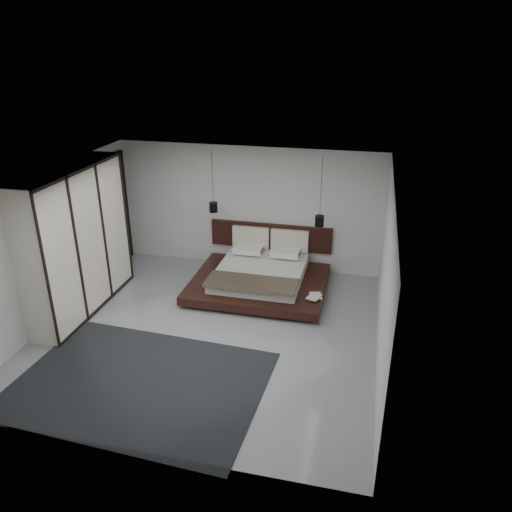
% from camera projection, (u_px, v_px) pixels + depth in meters
% --- Properties ---
extents(floor, '(6.00, 6.00, 0.00)m').
position_uv_depth(floor, '(209.00, 331.00, 9.15)').
color(floor, gray).
rests_on(floor, ground).
extents(ceiling, '(6.00, 6.00, 0.00)m').
position_uv_depth(ceiling, '(203.00, 182.00, 8.02)').
color(ceiling, white).
rests_on(ceiling, wall_back).
extents(wall_back, '(6.00, 0.00, 6.00)m').
position_uv_depth(wall_back, '(249.00, 208.00, 11.26)').
color(wall_back, silver).
rests_on(wall_back, floor).
extents(wall_front, '(6.00, 0.00, 6.00)m').
position_uv_depth(wall_front, '(126.00, 363.00, 5.92)').
color(wall_front, silver).
rests_on(wall_front, floor).
extents(wall_left, '(0.00, 6.00, 6.00)m').
position_uv_depth(wall_left, '(52.00, 246.00, 9.22)').
color(wall_left, silver).
rests_on(wall_left, floor).
extents(wall_right, '(0.00, 6.00, 6.00)m').
position_uv_depth(wall_right, '(385.00, 279.00, 7.96)').
color(wall_right, silver).
rests_on(wall_right, floor).
extents(lattice_screen, '(0.05, 0.90, 2.60)m').
position_uv_depth(lattice_screen, '(118.00, 210.00, 11.43)').
color(lattice_screen, black).
rests_on(lattice_screen, floor).
extents(bed, '(2.79, 2.40, 1.08)m').
position_uv_depth(bed, '(260.00, 275.00, 10.62)').
color(bed, black).
rests_on(bed, floor).
extents(book_lower, '(0.30, 0.35, 0.03)m').
position_uv_depth(book_lower, '(310.00, 296.00, 9.81)').
color(book_lower, '#99724C').
rests_on(book_lower, bed).
extents(book_upper, '(0.32, 0.37, 0.02)m').
position_uv_depth(book_upper, '(309.00, 295.00, 9.77)').
color(book_upper, '#99724C').
rests_on(book_upper, book_lower).
extents(pendant_left, '(0.18, 0.18, 1.33)m').
position_uv_depth(pendant_left, '(213.00, 207.00, 10.73)').
color(pendant_left, black).
rests_on(pendant_left, ceiling).
extents(pendant_right, '(0.19, 0.19, 1.45)m').
position_uv_depth(pendant_right, '(319.00, 221.00, 10.30)').
color(pendant_right, black).
rests_on(pendant_right, ceiling).
extents(wardrobe, '(0.67, 2.87, 2.82)m').
position_uv_depth(wardrobe, '(76.00, 241.00, 9.42)').
color(wardrobe, silver).
rests_on(wardrobe, floor).
extents(rug, '(3.96, 2.93, 0.02)m').
position_uv_depth(rug, '(140.00, 383.00, 7.76)').
color(rug, black).
rests_on(rug, floor).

